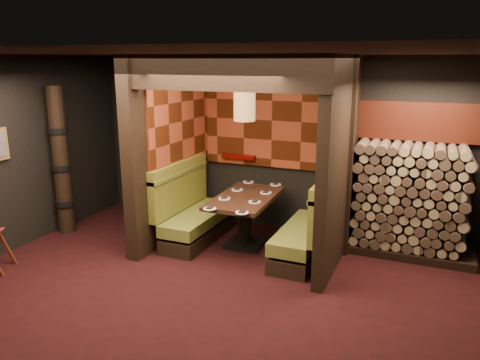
% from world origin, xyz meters
% --- Properties ---
extents(floor, '(6.50, 5.50, 0.02)m').
position_xyz_m(floor, '(0.00, 0.00, -0.01)').
color(floor, black).
rests_on(floor, ground).
extents(ceiling, '(6.50, 5.50, 0.02)m').
position_xyz_m(ceiling, '(0.00, 0.00, 2.86)').
color(ceiling, black).
rests_on(ceiling, ground).
extents(wall_back, '(6.50, 0.02, 2.85)m').
position_xyz_m(wall_back, '(0.00, 2.76, 1.43)').
color(wall_back, black).
rests_on(wall_back, ground).
extents(partition_left, '(0.20, 2.20, 2.85)m').
position_xyz_m(partition_left, '(-1.35, 1.65, 1.43)').
color(partition_left, black).
rests_on(partition_left, floor).
extents(partition_right, '(0.15, 2.10, 2.85)m').
position_xyz_m(partition_right, '(1.30, 1.70, 1.43)').
color(partition_right, black).
rests_on(partition_right, floor).
extents(header_beam, '(2.85, 0.18, 0.44)m').
position_xyz_m(header_beam, '(-0.02, 0.70, 2.63)').
color(header_beam, black).
rests_on(header_beam, partition_left).
extents(tapa_back_panel, '(2.40, 0.06, 1.55)m').
position_xyz_m(tapa_back_panel, '(-0.02, 2.71, 1.82)').
color(tapa_back_panel, '#93371E').
rests_on(tapa_back_panel, wall_back).
extents(tapa_side_panel, '(0.04, 1.85, 1.45)m').
position_xyz_m(tapa_side_panel, '(-1.23, 1.82, 1.85)').
color(tapa_side_panel, '#93371E').
rests_on(tapa_side_panel, partition_left).
extents(lacquer_shelf, '(0.60, 0.12, 0.07)m').
position_xyz_m(lacquer_shelf, '(-0.60, 2.65, 1.18)').
color(lacquer_shelf, '#570503').
rests_on(lacquer_shelf, wall_back).
extents(booth_bench_left, '(0.68, 1.60, 1.14)m').
position_xyz_m(booth_bench_left, '(-0.96, 1.65, 0.40)').
color(booth_bench_left, black).
rests_on(booth_bench_left, floor).
extents(booth_bench_right, '(0.68, 1.60, 1.14)m').
position_xyz_m(booth_bench_right, '(0.93, 1.65, 0.40)').
color(booth_bench_right, black).
rests_on(booth_bench_right, floor).
extents(dining_table, '(0.87, 1.54, 0.80)m').
position_xyz_m(dining_table, '(-0.08, 1.71, 0.56)').
color(dining_table, black).
rests_on(dining_table, floor).
extents(place_settings, '(0.71, 1.75, 0.03)m').
position_xyz_m(place_settings, '(-0.08, 1.71, 0.81)').
color(place_settings, white).
rests_on(place_settings, dining_table).
extents(pendant_lamp, '(0.31, 0.31, 0.92)m').
position_xyz_m(pendant_lamp, '(-0.08, 1.66, 2.16)').
color(pendant_lamp, '#9B6A3B').
rests_on(pendant_lamp, ceiling).
extents(totem_column, '(0.31, 0.31, 2.40)m').
position_xyz_m(totem_column, '(-3.05, 1.10, 1.19)').
color(totem_column, black).
rests_on(totem_column, floor).
extents(firewood_stack, '(1.73, 0.70, 1.64)m').
position_xyz_m(firewood_stack, '(2.29, 2.35, 0.82)').
color(firewood_stack, black).
rests_on(firewood_stack, floor).
extents(mosaic_header, '(1.83, 0.10, 0.56)m').
position_xyz_m(mosaic_header, '(2.29, 2.68, 1.92)').
color(mosaic_header, maroon).
rests_on(mosaic_header, wall_back).
extents(bay_front_post, '(0.08, 0.08, 2.85)m').
position_xyz_m(bay_front_post, '(1.39, 1.96, 1.43)').
color(bay_front_post, black).
rests_on(bay_front_post, floor).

